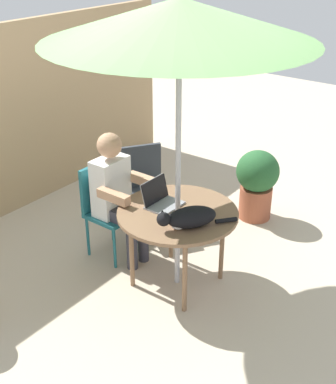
{
  "coord_description": "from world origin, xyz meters",
  "views": [
    {
      "loc": [
        -3.04,
        -2.21,
        2.82
      ],
      "look_at": [
        0.0,
        0.1,
        0.86
      ],
      "focal_mm": 48.95,
      "sensor_mm": 36.0,
      "label": 1
    }
  ],
  "objects": [
    {
      "name": "patio_table",
      "position": [
        0.0,
        0.0,
        0.65
      ],
      "size": [
        1.01,
        1.01,
        0.71
      ],
      "color": "brown",
      "rests_on": "ground"
    },
    {
      "name": "cat",
      "position": [
        -0.15,
        -0.21,
        0.79
      ],
      "size": [
        0.53,
        0.45,
        0.17
      ],
      "color": "black",
      "rests_on": "patio_table"
    },
    {
      "name": "chair_empty",
      "position": [
        0.55,
        0.81,
        0.52
      ],
      "size": [
        0.56,
        0.56,
        0.89
      ],
      "color": "#33383F",
      "rests_on": "ground"
    },
    {
      "name": "chair_occupied",
      "position": [
        0.0,
        0.83,
        0.52
      ],
      "size": [
        0.4,
        0.4,
        0.89
      ],
      "color": "#1E606B",
      "rests_on": "ground"
    },
    {
      "name": "ground_plane",
      "position": [
        0.0,
        0.0,
        0.0
      ],
      "size": [
        14.0,
        14.0,
        0.0
      ],
      "primitive_type": "plane",
      "color": "#BCAD93"
    },
    {
      "name": "person_seated",
      "position": [
        0.0,
        0.68,
        0.69
      ],
      "size": [
        0.48,
        0.48,
        1.23
      ],
      "color": "white",
      "rests_on": "ground"
    },
    {
      "name": "patio_umbrella",
      "position": [
        0.0,
        0.0,
        2.23
      ],
      "size": [
        1.99,
        1.99,
        2.38
      ],
      "color": "#B7B7BC",
      "rests_on": "ground"
    },
    {
      "name": "potted_plant_near_fence",
      "position": [
        1.44,
        0.02,
        0.42
      ],
      "size": [
        0.45,
        0.45,
        0.76
      ],
      "color": "#9E5138",
      "rests_on": "ground"
    },
    {
      "name": "laptop",
      "position": [
        0.01,
        0.19,
        0.77
      ],
      "size": [
        0.3,
        0.25,
        0.21
      ],
      "color": "gray",
      "rests_on": "patio_table"
    },
    {
      "name": "fence_back",
      "position": [
        0.0,
        2.23,
        0.99
      ],
      "size": [
        4.81,
        0.08,
        1.98
      ],
      "primitive_type": "cube",
      "color": "tan",
      "rests_on": "ground"
    }
  ]
}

